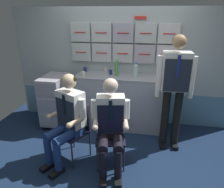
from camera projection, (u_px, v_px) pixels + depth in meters
name	position (u px, v px, depth m)	size (l,w,h in m)	color
ground	(109.00, 162.00, 3.10)	(4.80, 4.80, 0.04)	#182A48
galley_bulkhead	(123.00, 67.00, 3.95)	(4.20, 0.14, 2.15)	#ABB9BB
galley_counter	(123.00, 102.00, 3.90)	(1.69, 0.53, 1.00)	#A6AAB5
service_trolley	(55.00, 99.00, 3.98)	(0.40, 0.65, 0.96)	black
folding_chair_left	(76.00, 125.00, 3.08)	(0.54, 0.54, 0.83)	#2D2D33
crew_member_left	(67.00, 116.00, 2.89)	(0.61, 0.72, 1.30)	black
folding_chair_right	(111.00, 129.00, 2.97)	(0.47, 0.47, 0.83)	#2D2D33
crew_member_right	(111.00, 122.00, 2.75)	(0.52, 0.67, 1.28)	black
crew_member_standing	(175.00, 83.00, 3.08)	(0.55, 0.29, 1.77)	black
water_bottle_short	(117.00, 67.00, 3.69)	(0.06, 0.06, 0.31)	#4FA150
water_bottle_tall	(159.00, 70.00, 3.55)	(0.07, 0.07, 0.28)	silver
water_bottle_clear	(136.00, 70.00, 3.66)	(0.08, 0.08, 0.24)	silver
paper_cup_tan	(106.00, 70.00, 3.93)	(0.06, 0.06, 0.08)	silver
espresso_cup_small	(111.00, 72.00, 3.79)	(0.06, 0.06, 0.09)	navy
paper_cup_blue	(83.00, 74.00, 3.68)	(0.06, 0.06, 0.08)	white
coffee_cup_white	(85.00, 69.00, 3.99)	(0.07, 0.07, 0.08)	navy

